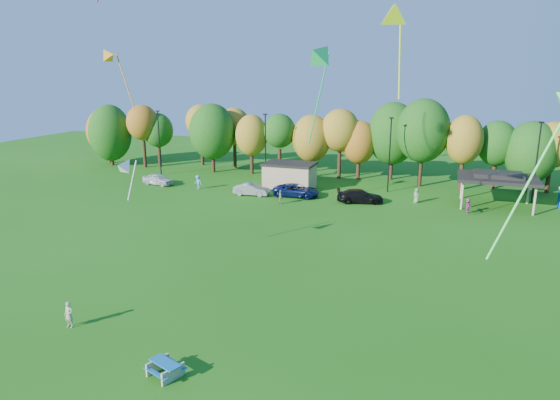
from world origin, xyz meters
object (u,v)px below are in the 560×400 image
(car_b, at_px, (252,190))
(kite_flyer, at_px, (69,315))
(car_a, at_px, (158,179))
(car_d, at_px, (360,196))
(picnic_table, at_px, (165,368))
(car_c, at_px, (296,190))

(car_b, bearing_deg, kite_flyer, 178.91)
(car_a, bearing_deg, car_d, -81.72)
(picnic_table, distance_m, car_b, 36.47)
(car_a, relative_size, car_b, 1.01)
(car_a, height_order, car_c, car_c)
(car_c, distance_m, car_d, 7.61)
(kite_flyer, height_order, car_d, kite_flyer)
(car_a, relative_size, car_d, 0.83)
(picnic_table, height_order, car_a, car_a)
(car_b, relative_size, car_c, 0.79)
(picnic_table, bearing_deg, car_a, 143.78)
(car_b, height_order, car_d, car_d)
(car_a, xyz_separation_m, car_c, (18.91, -0.17, 0.02))
(kite_flyer, xyz_separation_m, car_c, (3.16, 33.91, -0.03))
(car_a, height_order, car_d, car_d)
(kite_flyer, bearing_deg, car_c, 85.75)
(picnic_table, xyz_separation_m, kite_flyer, (-7.78, 2.32, 0.36))
(kite_flyer, height_order, car_c, kite_flyer)
(picnic_table, bearing_deg, car_c, 118.16)
(car_b, relative_size, car_d, 0.83)
(car_b, bearing_deg, car_d, -91.12)
(car_a, height_order, car_b, car_a)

